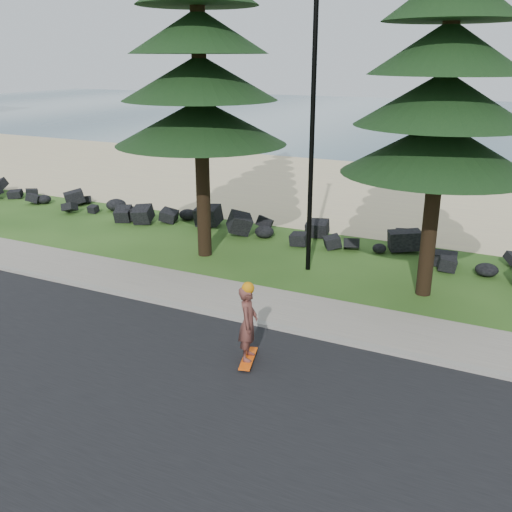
# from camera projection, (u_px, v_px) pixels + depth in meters

# --- Properties ---
(ground) EXTENTS (160.00, 160.00, 0.00)m
(ground) POSITION_uv_depth(u_px,v_px,m) (262.00, 309.00, 14.56)
(ground) COLOR #254916
(ground) RESTS_ON ground
(road) EXTENTS (160.00, 7.00, 0.02)m
(road) POSITION_uv_depth(u_px,v_px,m) (160.00, 398.00, 10.74)
(road) COLOR black
(road) RESTS_ON ground
(kerb) EXTENTS (160.00, 0.20, 0.10)m
(kerb) POSITION_uv_depth(u_px,v_px,m) (247.00, 321.00, 13.78)
(kerb) COLOR gray
(kerb) RESTS_ON ground
(sidewalk) EXTENTS (160.00, 2.00, 0.08)m
(sidewalk) POSITION_uv_depth(u_px,v_px,m) (266.00, 304.00, 14.72)
(sidewalk) COLOR gray
(sidewalk) RESTS_ON ground
(beach_sand) EXTENTS (160.00, 15.00, 0.01)m
(beach_sand) POSITION_uv_depth(u_px,v_px,m) (394.00, 193.00, 26.85)
(beach_sand) COLOR beige
(beach_sand) RESTS_ON ground
(ocean) EXTENTS (160.00, 58.00, 0.01)m
(ocean) POSITION_uv_depth(u_px,v_px,m) (478.00, 120.00, 57.80)
(ocean) COLOR #3A5E6F
(ocean) RESTS_ON ground
(seawall_boulders) EXTENTS (60.00, 2.40, 1.10)m
(seawall_boulders) POSITION_uv_depth(u_px,v_px,m) (333.00, 247.00, 19.31)
(seawall_boulders) COLOR black
(seawall_boulders) RESTS_ON ground
(lamp_post) EXTENTS (0.25, 0.14, 8.14)m
(lamp_post) POSITION_uv_depth(u_px,v_px,m) (312.00, 131.00, 15.91)
(lamp_post) COLOR black
(lamp_post) RESTS_ON ground
(skateboarder) EXTENTS (0.53, 1.00, 1.80)m
(skateboarder) POSITION_uv_depth(u_px,v_px,m) (248.00, 323.00, 11.70)
(skateboarder) COLOR #F6540E
(skateboarder) RESTS_ON ground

